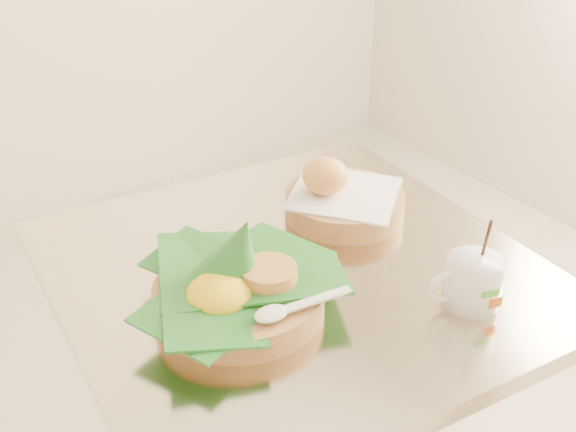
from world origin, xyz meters
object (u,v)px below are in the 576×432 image
bread_basket (341,199)px  coffee_mug (472,281)px  cafe_table (295,375)px  rice_basket (239,286)px

bread_basket → coffee_mug: size_ratio=1.74×
bread_basket → coffee_mug: (-0.00, -0.30, 0.01)m
bread_basket → coffee_mug: coffee_mug is taller
cafe_table → bread_basket: 0.31m
cafe_table → bread_basket: bread_basket is taller
cafe_table → coffee_mug: (0.15, -0.21, 0.26)m
cafe_table → bread_basket: size_ratio=3.04×
rice_basket → coffee_mug: bearing=-30.9°
cafe_table → coffee_mug: bearing=-54.0°
rice_basket → bread_basket: 0.31m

